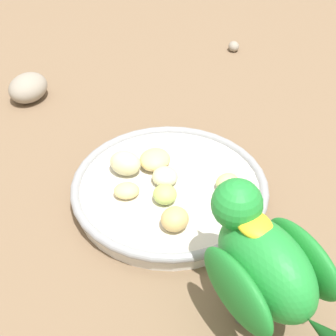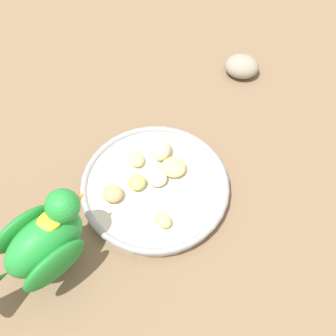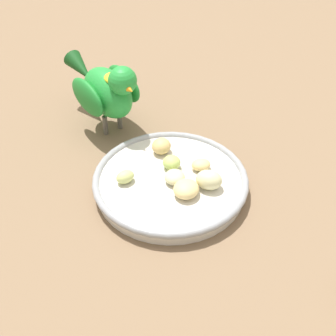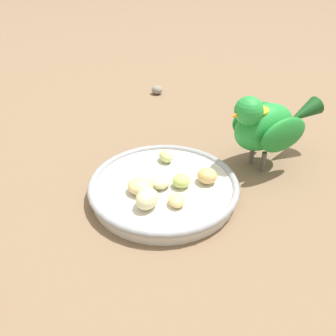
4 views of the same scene
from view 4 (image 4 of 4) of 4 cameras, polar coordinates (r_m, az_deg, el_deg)
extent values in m
plane|color=#7A6047|center=(0.60, 2.94, -4.57)|extent=(4.00, 4.00, 0.00)
cylinder|color=beige|center=(0.60, -0.64, -3.27)|extent=(0.22, 0.22, 0.02)
torus|color=#93969B|center=(0.59, -0.65, -2.46)|extent=(0.23, 0.23, 0.01)
ellipsoid|color=beige|center=(0.54, -3.04, -4.67)|extent=(0.05, 0.05, 0.03)
ellipsoid|color=#E5C67F|center=(0.57, -4.15, -2.68)|extent=(0.05, 0.05, 0.02)
ellipsoid|color=beige|center=(0.58, -1.19, -2.06)|extent=(0.04, 0.04, 0.02)
ellipsoid|color=#C6D17A|center=(0.64, -0.33, 1.74)|extent=(0.02, 0.03, 0.02)
ellipsoid|color=tan|center=(0.59, 5.84, -1.15)|extent=(0.04, 0.04, 0.02)
ellipsoid|color=#E5C67F|center=(0.55, 1.30, -4.79)|extent=(0.04, 0.04, 0.02)
ellipsoid|color=#B2CC66|center=(0.58, 2.00, -1.92)|extent=(0.03, 0.03, 0.02)
cylinder|color=#59544C|center=(0.67, 13.99, 0.92)|extent=(0.01, 0.01, 0.04)
cylinder|color=#59544C|center=(0.69, 12.37, 2.04)|extent=(0.01, 0.01, 0.04)
ellipsoid|color=green|center=(0.65, 14.15, 5.88)|extent=(0.12, 0.07, 0.08)
ellipsoid|color=#1E7F2D|center=(0.64, 16.82, 4.72)|extent=(0.09, 0.03, 0.06)
ellipsoid|color=#1E7F2D|center=(0.68, 12.66, 7.26)|extent=(0.09, 0.03, 0.06)
cone|color=#144719|center=(0.71, 19.38, 7.67)|extent=(0.08, 0.04, 0.05)
sphere|color=green|center=(0.61, 11.71, 8.43)|extent=(0.05, 0.05, 0.05)
cone|color=orange|center=(0.60, 10.09, 7.73)|extent=(0.02, 0.02, 0.02)
ellipsoid|color=yellow|center=(0.63, 13.24, 8.35)|extent=(0.04, 0.03, 0.01)
ellipsoid|color=gray|center=(0.96, -1.66, 11.53)|extent=(0.03, 0.03, 0.02)
camera|label=1|loc=(0.66, 49.90, 28.39)|focal=54.73mm
camera|label=2|loc=(0.86, 5.75, 49.11)|focal=46.36mm
camera|label=3|loc=(0.80, -57.00, 32.54)|focal=54.26mm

